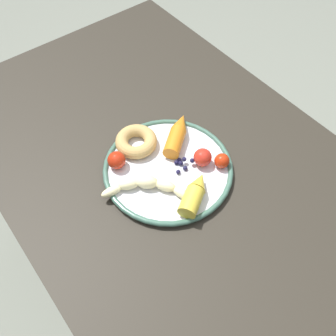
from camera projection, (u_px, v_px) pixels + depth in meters
The scene contains 11 objects.
ground_plane at pixel (169, 277), 1.50m from camera, with size 6.00×6.00×0.00m, color gray.
dining_table at pixel (170, 185), 0.96m from camera, with size 1.15×0.73×0.77m.
plate at pixel (168, 169), 0.85m from camera, with size 0.29×0.29×0.02m.
banana at pixel (147, 186), 0.81m from camera, with size 0.14×0.15×0.03m.
carrot_orange at pixel (177, 134), 0.88m from camera, with size 0.10×0.12×0.04m.
carrot_yellow at pixel (194, 194), 0.79m from camera, with size 0.09×0.11×0.04m.
donut at pixel (136, 141), 0.87m from camera, with size 0.10×0.10×0.03m, color tan.
blueberry_pile at pixel (182, 164), 0.85m from camera, with size 0.04×0.05×0.02m.
tomato_near at pixel (117, 160), 0.84m from camera, with size 0.04×0.04×0.04m, color red.
tomato_mid at pixel (222, 161), 0.84m from camera, with size 0.03×0.03×0.03m, color red.
tomato_far at pixel (203, 157), 0.84m from camera, with size 0.04×0.04×0.04m, color red.
Camera 1 is at (-0.41, 0.33, 1.47)m, focal length 40.44 mm.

